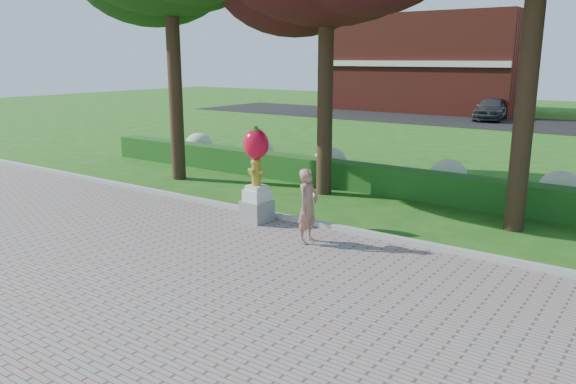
# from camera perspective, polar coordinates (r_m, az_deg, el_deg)

# --- Properties ---
(ground) EXTENTS (100.00, 100.00, 0.00)m
(ground) POSITION_cam_1_polar(r_m,az_deg,el_deg) (10.79, -4.23, -7.70)
(ground) COLOR #205916
(ground) RESTS_ON ground
(walkway) EXTENTS (40.00, 14.00, 0.04)m
(walkway) POSITION_cam_1_polar(r_m,az_deg,el_deg) (8.40, -22.51, -15.10)
(walkway) COLOR gray
(walkway) RESTS_ON ground
(curb) EXTENTS (40.00, 0.18, 0.15)m
(curb) POSITION_cam_1_polar(r_m,az_deg,el_deg) (13.09, 4.16, -3.52)
(curb) COLOR #ADADA5
(curb) RESTS_ON ground
(lawn_hedge) EXTENTS (24.00, 0.70, 0.80)m
(lawn_hedge) POSITION_cam_1_polar(r_m,az_deg,el_deg) (16.45, 11.44, 0.95)
(lawn_hedge) COLOR #144817
(lawn_hedge) RESTS_ON ground
(hydrangea_row) EXTENTS (20.10, 1.10, 0.99)m
(hydrangea_row) POSITION_cam_1_polar(r_m,az_deg,el_deg) (17.12, 14.58, 1.78)
(hydrangea_row) COLOR beige
(hydrangea_row) RESTS_ON ground
(street) EXTENTS (50.00, 8.00, 0.02)m
(street) POSITION_cam_1_polar(r_m,az_deg,el_deg) (36.51, 25.14, 6.10)
(street) COLOR black
(street) RESTS_ON ground
(building_left) EXTENTS (14.00, 8.00, 7.00)m
(building_left) POSITION_cam_1_polar(r_m,az_deg,el_deg) (44.86, 14.20, 12.57)
(building_left) COLOR maroon
(building_left) RESTS_ON ground
(hydrant_sculpture) EXTENTS (0.68, 0.68, 2.30)m
(hydrant_sculpture) POSITION_cam_1_polar(r_m,az_deg,el_deg) (13.36, -3.25, 2.08)
(hydrant_sculpture) COLOR gray
(hydrant_sculpture) RESTS_ON walkway
(woman) EXTENTS (0.40, 0.60, 1.60)m
(woman) POSITION_cam_1_polar(r_m,az_deg,el_deg) (11.87, 2.03, -1.43)
(woman) COLOR #A36F5D
(woman) RESTS_ON walkway
(parked_car) EXTENTS (2.10, 4.42, 1.46)m
(parked_car) POSITION_cam_1_polar(r_m,az_deg,el_deg) (38.40, 19.98, 7.98)
(parked_car) COLOR #3B3E42
(parked_car) RESTS_ON street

